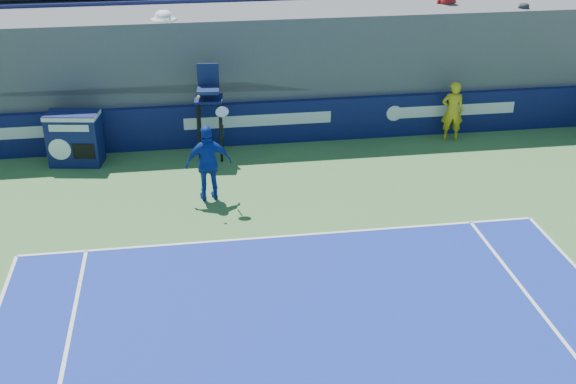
{
  "coord_description": "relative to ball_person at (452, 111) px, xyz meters",
  "views": [
    {
      "loc": [
        -1.89,
        -1.25,
        7.63
      ],
      "look_at": [
        0.0,
        11.5,
        1.25
      ],
      "focal_mm": 45.0,
      "sensor_mm": 36.0,
      "label": 1
    }
  ],
  "objects": [
    {
      "name": "ball_person",
      "position": [
        0.0,
        0.0,
        0.0
      ],
      "size": [
        0.67,
        0.51,
        1.67
      ],
      "primitive_type": "imported",
      "rotation": [
        0.0,
        0.0,
        2.95
      ],
      "color": "gold",
      "rests_on": "apron"
    },
    {
      "name": "back_hoarding",
      "position": [
        -5.32,
        0.5,
        -0.25
      ],
      "size": [
        20.4,
        0.21,
        1.2
      ],
      "color": "#0D134B",
      "rests_on": "ground"
    },
    {
      "name": "match_clock",
      "position": [
        -10.09,
        -0.17,
        -0.1
      ],
      "size": [
        1.42,
        0.92,
        1.4
      ],
      "color": "#0F174F",
      "rests_on": "ground"
    },
    {
      "name": "umpire_chair",
      "position": [
        -6.65,
        -0.25,
        0.68
      ],
      "size": [
        0.76,
        0.76,
        2.48
      ],
      "color": "black",
      "rests_on": "ground"
    },
    {
      "name": "tennis_player",
      "position": [
        -6.8,
        -2.71,
        0.07
      ],
      "size": [
        1.1,
        0.56,
        2.57
      ],
      "color": "#1333A1",
      "rests_on": "apron"
    },
    {
      "name": "stadium_seating",
      "position": [
        -5.31,
        2.55,
        0.99
      ],
      "size": [
        21.0,
        4.05,
        4.4
      ],
      "color": "#4B4B4F",
      "rests_on": "ground"
    }
  ]
}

